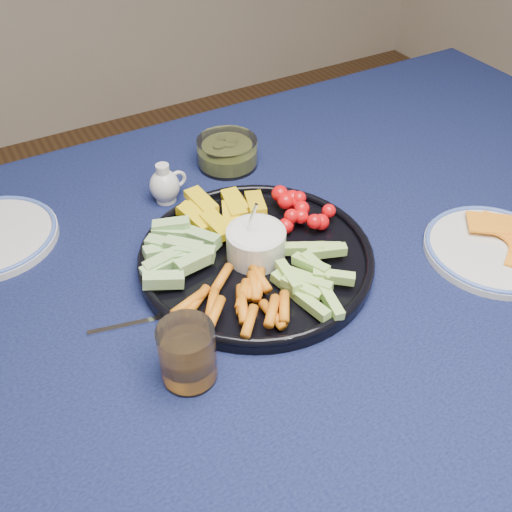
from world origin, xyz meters
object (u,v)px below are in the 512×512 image
cheese_plate (493,248)px  dining_table (307,289)px  juice_tumbler (188,356)px  pickle_bowl (227,154)px  crudite_platter (254,254)px  creamer_pitcher (165,185)px

cheese_plate → dining_table: bearing=150.3°
juice_tumbler → pickle_bowl: bearing=57.1°
dining_table → crudite_platter: 0.15m
cheese_plate → juice_tumbler: bearing=177.7°
creamer_pitcher → juice_tumbler: 0.40m
crudite_platter → juice_tumbler: 0.24m
dining_table → crudite_platter: crudite_platter is taller
creamer_pitcher → juice_tumbler: size_ratio=0.86×
creamer_pitcher → cheese_plate: size_ratio=0.34×
pickle_bowl → juice_tumbler: 0.52m
pickle_bowl → juice_tumbler: size_ratio=1.35×
dining_table → juice_tumbler: juice_tumbler is taller
crudite_platter → creamer_pitcher: (-0.06, 0.23, 0.01)m
creamer_pitcher → juice_tumbler: juice_tumbler is taller
crudite_platter → juice_tumbler: size_ratio=4.27×
dining_table → cheese_plate: size_ratio=7.42×
dining_table → creamer_pitcher: 0.32m
pickle_bowl → cheese_plate: (0.26, -0.46, -0.01)m
pickle_bowl → cheese_plate: 0.53m
dining_table → pickle_bowl: 0.33m
cheese_plate → juice_tumbler: juice_tumbler is taller
dining_table → creamer_pitcher: (-0.15, 0.26, 0.12)m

